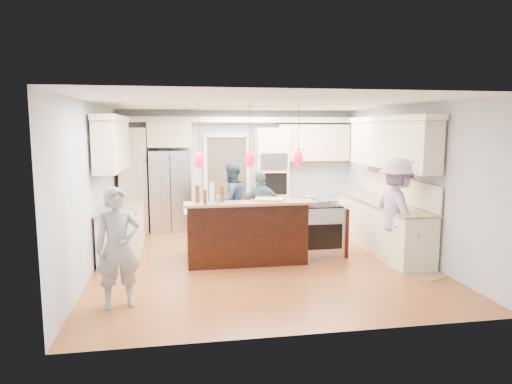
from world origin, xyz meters
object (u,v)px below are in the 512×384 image
person_bar_end (118,248)px  kitchen_island (245,232)px  island_range (321,230)px  person_far_left (231,201)px  refrigerator (171,191)px

person_bar_end → kitchen_island: bearing=30.4°
island_range → person_far_left: person_far_left is taller
refrigerator → kitchen_island: size_ratio=0.86×
refrigerator → kitchen_island: bearing=-63.1°
refrigerator → person_far_left: size_ratio=1.13×
kitchen_island → person_bar_end: bearing=-135.5°
island_range → person_bar_end: 3.86m
refrigerator → person_far_left: bearing=-39.9°
person_bar_end → person_far_left: (1.84, 3.40, 0.02)m
refrigerator → person_bar_end: bearing=-97.7°
person_bar_end → refrigerator: bearing=68.1°
refrigerator → kitchen_island: refrigerator is taller
kitchen_island → island_range: 1.41m
kitchen_island → island_range: kitchen_island is taller
refrigerator → island_range: bearing=-42.6°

